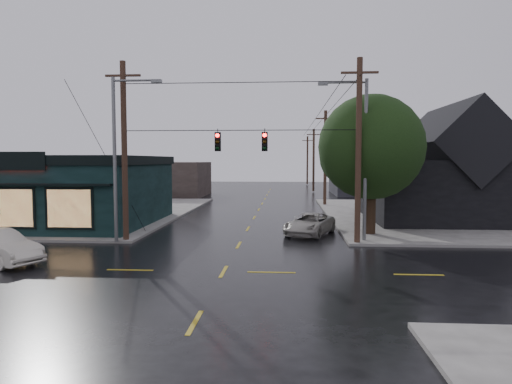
# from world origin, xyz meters

# --- Properties ---
(ground_plane) EXTENTS (160.00, 160.00, 0.00)m
(ground_plane) POSITION_xyz_m (0.00, 0.00, 0.00)
(ground_plane) COLOR black
(sidewalk_nw) EXTENTS (28.00, 28.00, 0.15)m
(sidewalk_nw) POSITION_xyz_m (-20.00, 20.00, 0.07)
(sidewalk_nw) COLOR #615F5B
(sidewalk_nw) RESTS_ON ground
(sidewalk_ne) EXTENTS (28.00, 28.00, 0.15)m
(sidewalk_ne) POSITION_xyz_m (20.00, 20.00, 0.07)
(sidewalk_ne) COLOR #615F5B
(sidewalk_ne) RESTS_ON ground
(pizza_shop) EXTENTS (16.30, 12.34, 4.90)m
(pizza_shop) POSITION_xyz_m (-15.00, 12.94, 2.56)
(pizza_shop) COLOR black
(pizza_shop) RESTS_ON ground
(ne_building) EXTENTS (12.60, 11.60, 8.75)m
(ne_building) POSITION_xyz_m (15.00, 17.00, 4.47)
(ne_building) COLOR black
(ne_building) RESTS_ON ground
(corner_tree) EXTENTS (6.41, 6.41, 8.51)m
(corner_tree) POSITION_xyz_m (7.74, 9.61, 5.43)
(corner_tree) COLOR black
(corner_tree) RESTS_ON ground
(utility_pole_nw) EXTENTS (2.00, 0.32, 10.15)m
(utility_pole_nw) POSITION_xyz_m (-6.50, 6.50, 0.00)
(utility_pole_nw) COLOR #322016
(utility_pole_nw) RESTS_ON ground
(utility_pole_ne) EXTENTS (2.00, 0.32, 10.15)m
(utility_pole_ne) POSITION_xyz_m (6.50, 6.50, 0.00)
(utility_pole_ne) COLOR #322016
(utility_pole_ne) RESTS_ON ground
(utility_pole_far_a) EXTENTS (2.00, 0.32, 9.65)m
(utility_pole_far_a) POSITION_xyz_m (6.50, 28.00, 0.00)
(utility_pole_far_a) COLOR #322016
(utility_pole_far_a) RESTS_ON ground
(utility_pole_far_b) EXTENTS (2.00, 0.32, 9.15)m
(utility_pole_far_b) POSITION_xyz_m (6.50, 48.00, 0.00)
(utility_pole_far_b) COLOR #322016
(utility_pole_far_b) RESTS_ON ground
(utility_pole_far_c) EXTENTS (2.00, 0.32, 9.15)m
(utility_pole_far_c) POSITION_xyz_m (6.50, 68.00, 0.00)
(utility_pole_far_c) COLOR #322016
(utility_pole_far_c) RESTS_ON ground
(span_signal_assembly) EXTENTS (13.00, 0.48, 1.23)m
(span_signal_assembly) POSITION_xyz_m (0.10, 6.50, 5.70)
(span_signal_assembly) COLOR black
(span_signal_assembly) RESTS_ON ground
(streetlight_nw) EXTENTS (5.40, 0.30, 9.15)m
(streetlight_nw) POSITION_xyz_m (-6.80, 5.80, 0.00)
(streetlight_nw) COLOR slate
(streetlight_nw) RESTS_ON ground
(streetlight_ne) EXTENTS (5.40, 0.30, 9.15)m
(streetlight_ne) POSITION_xyz_m (7.00, 7.20, 0.00)
(streetlight_ne) COLOR slate
(streetlight_ne) RESTS_ON ground
(bg_building_west) EXTENTS (12.00, 10.00, 4.40)m
(bg_building_west) POSITION_xyz_m (-14.00, 40.00, 2.20)
(bg_building_west) COLOR #312824
(bg_building_west) RESTS_ON ground
(bg_building_east) EXTENTS (14.00, 12.00, 5.60)m
(bg_building_east) POSITION_xyz_m (16.00, 45.00, 2.80)
(bg_building_east) COLOR #26262B
(bg_building_east) RESTS_ON ground
(suv_silver) EXTENTS (3.81, 5.26, 1.33)m
(suv_silver) POSITION_xyz_m (4.06, 9.81, 0.66)
(suv_silver) COLOR #A5A199
(suv_silver) RESTS_ON ground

